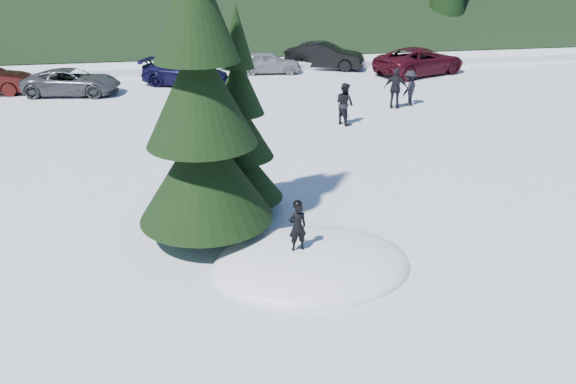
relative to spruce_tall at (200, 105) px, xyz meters
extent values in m
plane|color=white|center=(2.20, -1.80, -3.32)|extent=(200.00, 200.00, 0.00)
ellipsoid|color=white|center=(2.20, -1.80, -3.32)|extent=(4.48, 3.52, 0.96)
cylinder|color=#311B10|center=(0.00, 0.00, -2.62)|extent=(0.38, 0.38, 1.40)
cone|color=black|center=(0.00, 0.00, -1.53)|extent=(3.20, 3.20, 2.46)
cone|color=black|center=(0.00, 0.00, 0.33)|extent=(2.54, 2.54, 2.46)
cone|color=black|center=(0.00, 0.00, 2.19)|extent=(1.88, 1.88, 2.46)
cylinder|color=#311B10|center=(1.00, 1.40, -2.82)|extent=(0.26, 0.26, 1.00)
cone|color=black|center=(1.00, 1.40, -2.16)|extent=(2.20, 2.20, 1.52)
cone|color=black|center=(1.00, 1.40, -1.01)|extent=(1.75, 1.75, 1.52)
cone|color=black|center=(1.00, 1.40, 0.14)|extent=(1.29, 1.29, 1.52)
cone|color=black|center=(1.00, 1.40, 1.29)|extent=(0.84, 0.84, 1.52)
imported|color=black|center=(1.85, -1.86, -2.29)|extent=(0.43, 0.31, 1.10)
imported|color=black|center=(6.01, 8.93, -2.47)|extent=(0.95, 1.03, 1.70)
imported|color=black|center=(8.95, 10.94, -2.42)|extent=(1.14, 0.84, 1.80)
imported|color=black|center=(9.76, 11.34, -2.52)|extent=(1.16, 1.13, 1.59)
imported|color=#424348|center=(-5.65, 16.39, -2.68)|extent=(4.87, 2.87, 1.27)
imported|color=black|center=(-0.12, 17.46, -2.64)|extent=(5.03, 3.69, 1.36)
imported|color=gray|center=(4.60, 19.84, -2.69)|extent=(3.82, 1.86, 1.26)
imported|color=black|center=(8.12, 20.57, -2.55)|extent=(4.95, 3.35, 1.54)
imported|color=#3A0A14|center=(13.07, 17.96, -2.55)|extent=(6.05, 4.41, 1.53)
camera|label=1|loc=(-0.36, -12.41, 3.13)|focal=35.00mm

